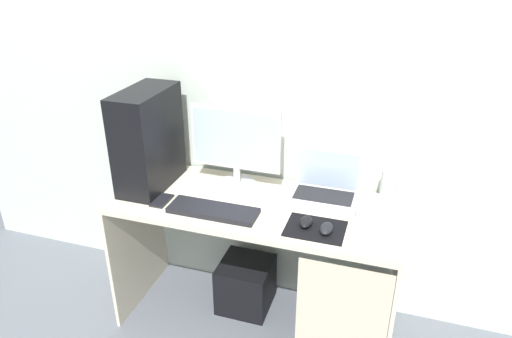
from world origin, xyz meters
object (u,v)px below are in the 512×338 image
object	(u,v)px
subwoofer	(246,284)
pc_tower	(148,139)
keyboard	(213,210)
laptop	(325,188)
mouse_right	(326,228)
mouse_left	(306,222)
speaker	(388,187)
cell_phone	(162,201)
monitor	(236,146)
projector	(380,211)

from	to	relation	value
subwoofer	pc_tower	bearing A→B (deg)	-170.31
keyboard	laptop	bearing A→B (deg)	34.34
laptop	mouse_right	world-z (taller)	laptop
mouse_left	mouse_right	xyz separation A→B (m)	(0.09, -0.02, 0.00)
laptop	speaker	xyz separation A→B (m)	(0.30, 0.02, 0.04)
keyboard	mouse_left	world-z (taller)	mouse_left
cell_phone	subwoofer	xyz separation A→B (m)	(0.34, 0.23, -0.60)
keyboard	subwoofer	world-z (taller)	keyboard
monitor	keyboard	xyz separation A→B (m)	(-0.01, -0.29, -0.21)
cell_phone	subwoofer	bearing A→B (deg)	33.76
laptop	projector	distance (m)	0.31
cell_phone	mouse_left	bearing A→B (deg)	-0.05
laptop	pc_tower	bearing A→B (deg)	-170.50
projector	laptop	bearing A→B (deg)	153.84
keyboard	subwoofer	distance (m)	0.66
pc_tower	monitor	size ratio (longest dim) A/B	1.09
projector	subwoofer	distance (m)	0.93
monitor	laptop	distance (m)	0.49
laptop	subwoofer	bearing A→B (deg)	-170.74
mouse_left	subwoofer	distance (m)	0.76
projector	keyboard	size ratio (longest dim) A/B	0.48
monitor	keyboard	bearing A→B (deg)	-91.69
subwoofer	cell_phone	bearing A→B (deg)	-146.24
laptop	projector	world-z (taller)	laptop
pc_tower	mouse_left	xyz separation A→B (m)	(0.84, -0.15, -0.23)
speaker	pc_tower	bearing A→B (deg)	-171.75
projector	monitor	bearing A→B (deg)	171.30
laptop	cell_phone	xyz separation A→B (m)	(-0.74, -0.29, -0.04)
projector	mouse_right	world-z (taller)	projector
projector	mouse_left	bearing A→B (deg)	-152.50
speaker	mouse_left	xyz separation A→B (m)	(-0.33, -0.32, -0.06)
monitor	mouse_right	bearing A→B (deg)	-29.62
laptop	speaker	size ratio (longest dim) A/B	1.87
monitor	cell_phone	size ratio (longest dim) A/B	3.56
speaker	subwoofer	bearing A→B (deg)	-172.75
pc_tower	subwoofer	xyz separation A→B (m)	(0.48, 0.08, -0.85)
speaker	monitor	bearing A→B (deg)	-176.32
monitor	projector	world-z (taller)	monitor
speaker	cell_phone	xyz separation A→B (m)	(-1.04, -0.32, -0.08)
speaker	projector	xyz separation A→B (m)	(-0.02, -0.16, -0.04)
laptop	keyboard	distance (m)	0.56
pc_tower	mouse_left	distance (m)	0.89
speaker	subwoofer	size ratio (longest dim) A/B	0.62
speaker	projector	distance (m)	0.17
speaker	subwoofer	world-z (taller)	speaker
projector	mouse_left	xyz separation A→B (m)	(-0.31, -0.16, -0.02)
mouse_left	keyboard	bearing A→B (deg)	-177.36
cell_phone	monitor	bearing A→B (deg)	43.39
mouse_left	subwoofer	world-z (taller)	mouse_left
pc_tower	mouse_right	distance (m)	0.98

